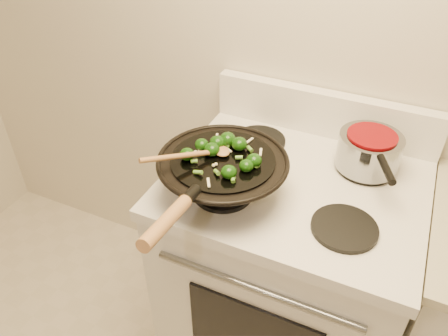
% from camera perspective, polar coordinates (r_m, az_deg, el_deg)
% --- Properties ---
extents(stove, '(0.78, 0.67, 1.08)m').
position_cam_1_polar(stove, '(1.68, 7.88, -13.55)').
color(stove, white).
rests_on(stove, ground).
extents(wok, '(0.38, 0.62, 0.21)m').
position_cam_1_polar(wok, '(1.25, -0.23, -0.78)').
color(wok, black).
rests_on(wok, stove).
extents(stirfry, '(0.22, 0.26, 0.04)m').
position_cam_1_polar(stirfry, '(1.22, 0.02, 2.24)').
color(stirfry, '#113708').
rests_on(stirfry, wok).
extents(wooden_spoon, '(0.18, 0.23, 0.07)m').
position_cam_1_polar(wooden_spoon, '(1.20, -3.23, 1.89)').
color(wooden_spoon, '#A26F40').
rests_on(wooden_spoon, wok).
extents(saucepan, '(0.19, 0.30, 0.11)m').
position_cam_1_polar(saucepan, '(1.42, 18.42, 2.15)').
color(saucepan, gray).
rests_on(saucepan, stove).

